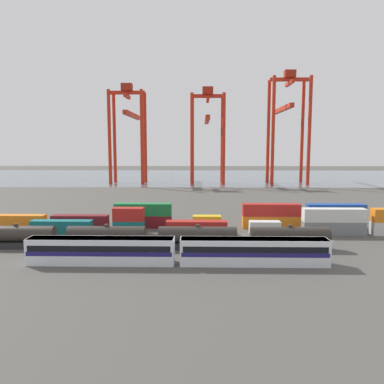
% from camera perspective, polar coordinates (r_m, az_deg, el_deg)
% --- Properties ---
extents(ground_plane, '(420.00, 420.00, 0.00)m').
position_cam_1_polar(ground_plane, '(117.72, 1.19, -1.59)').
color(ground_plane, '#4C4944').
extents(harbour_water, '(400.00, 110.00, 0.01)m').
position_cam_1_polar(harbour_water, '(214.88, 1.21, 2.29)').
color(harbour_water, slate).
rests_on(harbour_water, ground_plane).
extents(passenger_train, '(44.32, 3.14, 3.90)m').
position_cam_1_polar(passenger_train, '(57.22, -2.21, -8.61)').
color(passenger_train, silver).
rests_on(passenger_train, ground_plane).
extents(freight_tank_row, '(59.88, 2.72, 4.18)m').
position_cam_1_polar(freight_tank_row, '(65.94, -5.98, -6.72)').
color(freight_tank_row, '#232326').
rests_on(freight_tank_row, ground_plane).
extents(shipping_container_0, '(12.10, 2.44, 2.60)m').
position_cam_1_polar(shipping_container_0, '(81.23, -18.82, -4.92)').
color(shipping_container_0, '#146066').
rests_on(shipping_container_0, ground_plane).
extents(shipping_container_1, '(6.04, 2.44, 2.60)m').
position_cam_1_polar(shipping_container_1, '(77.67, -9.38, -5.17)').
color(shipping_container_1, '#146066').
rests_on(shipping_container_1, ground_plane).
extents(shipping_container_2, '(6.04, 2.44, 2.60)m').
position_cam_1_polar(shipping_container_2, '(77.17, -9.42, -3.28)').
color(shipping_container_2, '#AD211C').
rests_on(shipping_container_2, shipping_container_1).
extents(shipping_container_3, '(12.10, 2.44, 2.60)m').
position_cam_1_polar(shipping_container_3, '(76.36, 0.68, -5.29)').
color(shipping_container_3, '#AD211C').
rests_on(shipping_container_3, ground_plane).
extents(shipping_container_4, '(6.04, 2.44, 2.60)m').
position_cam_1_polar(shipping_container_4, '(77.43, 10.77, -5.24)').
color(shipping_container_4, silver).
rests_on(shipping_container_4, ground_plane).
extents(shipping_container_5, '(12.10, 2.44, 2.60)m').
position_cam_1_polar(shipping_container_5, '(80.77, 20.30, -5.05)').
color(shipping_container_5, slate).
rests_on(shipping_container_5, ground_plane).
extents(shipping_container_6, '(12.10, 2.44, 2.60)m').
position_cam_1_polar(shipping_container_6, '(80.29, 20.38, -3.23)').
color(shipping_container_6, silver).
rests_on(shipping_container_6, shipping_container_5).
extents(shipping_container_11, '(12.10, 2.44, 2.60)m').
position_cam_1_polar(shipping_container_11, '(91.01, -24.54, -3.93)').
color(shipping_container_11, orange).
rests_on(shipping_container_11, ground_plane).
extents(shipping_container_12, '(12.10, 2.44, 2.60)m').
position_cam_1_polar(shipping_container_12, '(85.98, -16.31, -4.18)').
color(shipping_container_12, maroon).
rests_on(shipping_container_12, ground_plane).
extents(shipping_container_13, '(12.10, 2.44, 2.60)m').
position_cam_1_polar(shipping_container_13, '(82.92, -7.27, -4.36)').
color(shipping_container_13, maroon).
rests_on(shipping_container_13, ground_plane).
extents(shipping_container_14, '(12.10, 2.44, 2.60)m').
position_cam_1_polar(shipping_container_14, '(82.45, -7.29, -2.59)').
color(shipping_container_14, '#197538').
rests_on(shipping_container_14, shipping_container_13).
extents(shipping_container_15, '(6.04, 2.44, 2.60)m').
position_cam_1_polar(shipping_container_15, '(82.03, 2.22, -4.43)').
color(shipping_container_15, gold).
rests_on(shipping_container_15, ground_plane).
extents(shipping_container_16, '(12.10, 2.44, 2.60)m').
position_cam_1_polar(shipping_container_16, '(83.39, 11.66, -4.38)').
color(shipping_container_16, orange).
rests_on(shipping_container_16, ground_plane).
extents(shipping_container_17, '(12.10, 2.44, 2.60)m').
position_cam_1_polar(shipping_container_17, '(82.93, 11.70, -2.62)').
color(shipping_container_17, '#AD211C').
rests_on(shipping_container_17, shipping_container_16).
extents(shipping_container_18, '(12.10, 2.44, 2.60)m').
position_cam_1_polar(shipping_container_18, '(86.90, 20.56, -4.23)').
color(shipping_container_18, '#1C4299').
rests_on(shipping_container_18, ground_plane).
extents(shipping_container_19, '(12.10, 2.44, 2.60)m').
position_cam_1_polar(shipping_container_19, '(86.46, 20.63, -2.54)').
color(shipping_container_19, '#1C4299').
rests_on(shipping_container_19, shipping_container_18).
extents(gantry_crane_west, '(16.10, 40.54, 45.11)m').
position_cam_1_polar(gantry_crane_west, '(182.89, -9.36, 9.98)').
color(gantry_crane_west, red).
rests_on(gantry_crane_west, ground_plane).
extents(gantry_crane_central, '(15.61, 41.31, 43.49)m').
position_cam_1_polar(gantry_crane_central, '(180.01, 2.31, 9.75)').
color(gantry_crane_central, red).
rests_on(gantry_crane_central, ground_plane).
extents(gantry_crane_east, '(17.44, 41.46, 50.61)m').
position_cam_1_polar(gantry_crane_east, '(184.18, 13.95, 10.75)').
color(gantry_crane_east, red).
rests_on(gantry_crane_east, ground_plane).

